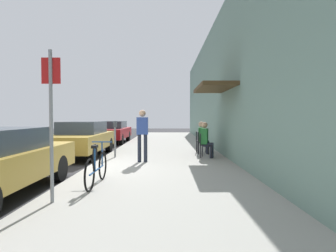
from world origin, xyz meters
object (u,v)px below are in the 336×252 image
object	(u,v)px
cafe_chair_1	(201,141)
cafe_chair_2	(200,140)
pedestrian_standing	(143,131)
cafe_chair_0	(205,144)
seated_patron_0	(206,138)
seated_patron_1	(203,136)
parked_car_2	(112,131)
street_sign	(52,114)
bicycle_0	(97,168)
parking_meter	(115,136)
parked_car_1	(82,138)

from	to	relation	value
cafe_chair_1	cafe_chair_2	world-z (taller)	same
pedestrian_standing	cafe_chair_0	bearing A→B (deg)	24.65
cafe_chair_0	cafe_chair_2	size ratio (longest dim) A/B	1.00
cafe_chair_0	seated_patron_0	world-z (taller)	seated_patron_0
cafe_chair_0	cafe_chair_1	world-z (taller)	same
cafe_chair_0	seated_patron_1	bearing A→B (deg)	86.61
parked_car_2	cafe_chair_2	distance (m)	7.25
street_sign	seated_patron_1	bearing A→B (deg)	61.13
seated_patron_1	cafe_chair_2	bearing A→B (deg)	95.60
bicycle_0	cafe_chair_0	distance (m)	4.90
parked_car_2	street_sign	world-z (taller)	street_sign
parking_meter	bicycle_0	xyz separation A→B (m)	(0.40, -4.03, -0.41)
cafe_chair_0	street_sign	bearing A→B (deg)	-122.74
parked_car_1	cafe_chair_0	xyz separation A→B (m)	(4.81, -1.14, -0.10)
parked_car_1	parking_meter	bearing A→B (deg)	-34.98
seated_patron_0	pedestrian_standing	distance (m)	2.44
street_sign	pedestrian_standing	bearing A→B (deg)	74.52
pedestrian_standing	parked_car_1	bearing A→B (deg)	141.22
seated_patron_1	cafe_chair_2	world-z (taller)	seated_patron_1
parking_meter	street_sign	distance (m)	5.26
bicycle_0	pedestrian_standing	world-z (taller)	pedestrian_standing
parked_car_1	pedestrian_standing	size ratio (longest dim) A/B	2.59
seated_patron_1	bicycle_0	bearing A→B (deg)	-120.54
parking_meter	bicycle_0	world-z (taller)	parking_meter
parking_meter	cafe_chair_2	size ratio (longest dim) A/B	1.52
parked_car_1	parking_meter	world-z (taller)	parking_meter
pedestrian_standing	parking_meter	bearing A→B (deg)	136.49
cafe_chair_0	pedestrian_standing	xyz separation A→B (m)	(-2.16, -0.99, 0.50)
parked_car_1	street_sign	bearing A→B (deg)	-76.59
parking_meter	parked_car_2	bearing A→B (deg)	102.60
seated_patron_0	street_sign	bearing A→B (deg)	-123.28
parked_car_2	cafe_chair_0	distance (m)	8.48
cafe_chair_1	street_sign	bearing A→B (deg)	-118.42
parked_car_2	seated_patron_0	distance (m)	8.53
parked_car_1	seated_patron_1	size ratio (longest dim) A/B	3.41
street_sign	cafe_chair_0	distance (m)	6.21
parked_car_1	seated_patron_1	bearing A→B (deg)	-2.11
parking_meter	street_sign	world-z (taller)	street_sign
street_sign	seated_patron_1	xyz separation A→B (m)	(3.37, 6.11, -0.82)
parked_car_2	seated_patron_0	xyz separation A→B (m)	(4.87, -7.00, 0.11)
seated_patron_0	parked_car_2	bearing A→B (deg)	124.80
street_sign	bicycle_0	world-z (taller)	street_sign
parked_car_2	cafe_chair_2	size ratio (longest dim) A/B	5.06
parked_car_2	parking_meter	size ratio (longest dim) A/B	3.33
parked_car_1	pedestrian_standing	world-z (taller)	pedestrian_standing
bicycle_0	cafe_chair_1	distance (m)	5.71
bicycle_0	cafe_chair_0	bearing A→B (deg)	54.32
cafe_chair_2	seated_patron_0	bearing A→B (deg)	-87.82
cafe_chair_0	cafe_chair_2	world-z (taller)	same
parking_meter	cafe_chair_1	world-z (taller)	parking_meter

